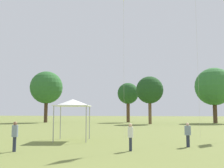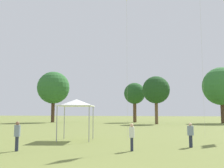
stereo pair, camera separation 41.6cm
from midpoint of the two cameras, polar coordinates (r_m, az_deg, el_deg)
person_standing_0 at (r=16.09m, az=-21.11°, el=-10.05°), size 0.37×0.37×1.68m
person_standing_4 at (r=17.66m, az=15.51°, el=-10.21°), size 0.55×0.55×1.53m
person_standing_6 at (r=15.32m, az=3.25°, el=-10.91°), size 0.32×0.32×1.56m
canopy_tent at (r=21.06m, az=-9.09°, el=-4.13°), size 3.16×3.16×3.24m
distant_tree_0 at (r=59.76m, az=-14.27°, el=-0.77°), size 7.14×7.14×11.26m
distant_tree_1 at (r=58.43m, az=21.13°, el=-0.54°), size 7.83×7.83×11.47m
distant_tree_2 at (r=58.45m, az=3.31°, el=-2.15°), size 4.69×4.69×8.75m
distant_tree_3 at (r=50.52m, az=7.96°, el=-1.34°), size 5.20×5.20×9.06m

